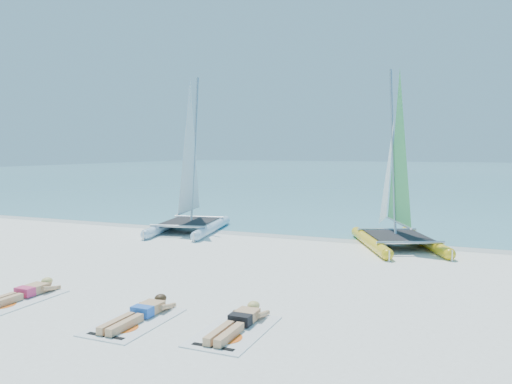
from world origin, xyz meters
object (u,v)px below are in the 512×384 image
sunbather_b (141,312)px  sunbather_c (239,321)px  towel_c (234,331)px  towel_a (16,300)px  towel_b (134,322)px  sunbather_a (23,292)px  catamaran_yellow (394,187)px  catamaran_blue (190,183)px

sunbather_b → sunbather_c: same height
towel_c → sunbather_c: size_ratio=1.07×
sunbather_b → towel_c: (1.78, 0.08, -0.11)m
towel_a → towel_b: same height
sunbather_a → sunbather_c: bearing=2.0°
catamaran_yellow → sunbather_a: catamaran_yellow is taller
towel_c → sunbather_b: bearing=-177.6°
towel_a → sunbather_a: size_ratio=1.07×
catamaran_yellow → sunbather_c: catamaran_yellow is taller
sunbather_a → towel_c: sunbather_a is taller
towel_a → sunbather_b: (2.91, 0.08, 0.11)m
catamaran_blue → towel_b: 9.91m
catamaran_yellow → catamaran_blue: bearing=157.6°
catamaran_yellow → towel_b: (-3.18, -9.07, -1.80)m
towel_a → sunbather_b: sunbather_b is taller
sunbather_c → towel_b: bearing=-165.5°
sunbather_b → towel_c: bearing=2.4°
catamaran_yellow → sunbather_b: bearing=-133.7°
sunbather_b → sunbather_a: bearing=177.9°
catamaran_blue → sunbather_c: 10.36m
sunbather_a → towel_b: sunbather_a is taller
catamaran_blue → catamaran_yellow: (7.23, 0.20, 0.05)m
towel_c → towel_b: bearing=-171.4°
towel_c → towel_a: bearing=-178.0°
catamaran_blue → sunbather_a: catamaran_blue is taller
sunbather_a → sunbather_b: same height
towel_a → sunbather_c: sunbather_c is taller
towel_c → sunbather_c: sunbather_c is taller
towel_b → sunbather_b: size_ratio=1.07×
catamaran_yellow → towel_c: catamaran_yellow is taller
sunbather_b → sunbather_c: 1.80m
catamaran_yellow → sunbather_b: (-3.18, -8.87, -1.69)m
catamaran_yellow → towel_a: bearing=-148.2°
sunbather_a → sunbather_c: size_ratio=1.00×
towel_b → sunbather_c: (1.78, 0.46, 0.11)m
towel_a → towel_c: size_ratio=1.00×
towel_a → sunbather_c: (4.69, 0.35, 0.11)m
catamaran_yellow → towel_a: 10.98m
catamaran_yellow → sunbather_a: bearing=-148.8°
towel_a → towel_c: 4.69m
towel_b → towel_c: same height
catamaran_blue → sunbather_c: (5.83, -8.41, -1.64)m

